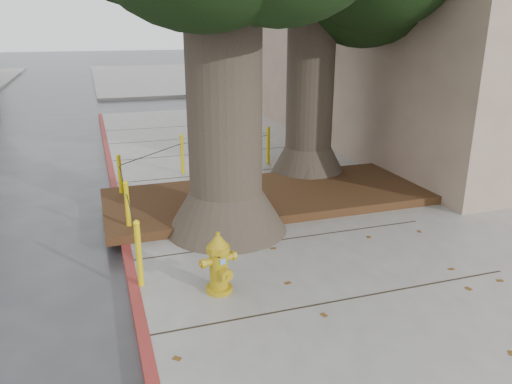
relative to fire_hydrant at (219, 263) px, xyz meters
The scene contains 9 objects.
ground 1.30m from the fire_hydrant, 37.13° to the right, with size 140.00×140.00×0.00m, color #28282B.
sidewalk_far 30.10m from the fire_hydrant, 76.67° to the left, with size 16.00×20.00×0.15m, color slate.
curb_red 2.14m from the fire_hydrant, 120.67° to the left, with size 0.14×26.00×0.16m, color maroon.
planter_bed 3.70m from the fire_hydrant, 60.03° to the left, with size 6.40×2.60×0.16m, color black.
building_side_white 30.69m from the fire_hydrant, 56.19° to the left, with size 10.00×10.00×9.00m, color silver.
bollard_ring 3.67m from the fire_hydrant, 88.87° to the left, with size 3.79×5.39×0.95m.
fire_hydrant is the anchor object (origin of this frame).
car_silver 19.76m from the fire_hydrant, 74.48° to the left, with size 1.56×3.88×1.32m, color #9E9DA2.
car_red 20.79m from the fire_hydrant, 56.81° to the left, with size 1.14×3.26×1.07m, color maroon.
Camera 1 is at (-2.30, -4.96, 3.49)m, focal length 35.00 mm.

